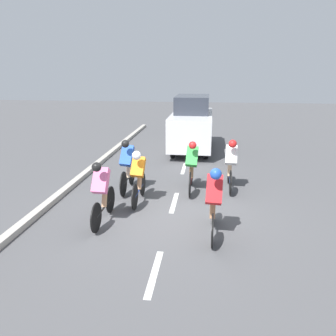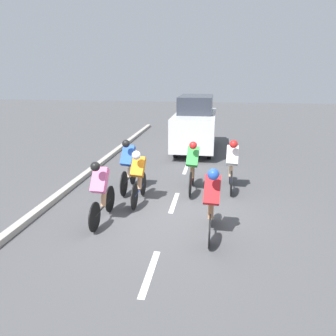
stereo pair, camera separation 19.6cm
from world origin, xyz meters
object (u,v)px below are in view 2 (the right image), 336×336
cyclist_green (192,166)px  cyclist_white (232,163)px  cyclist_orange (138,175)px  support_car (195,124)px  cyclist_pink (101,190)px  cyclist_blue (128,164)px  cyclist_red (212,200)px

cyclist_green → cyclist_white: 1.15m
cyclist_orange → support_car: 6.35m
cyclist_pink → cyclist_white: bearing=-138.8°
cyclist_white → cyclist_blue: cyclist_blue is taller
cyclist_green → cyclist_red: 2.70m
cyclist_orange → cyclist_pink: (0.57, 1.25, 0.01)m
support_car → cyclist_white: bearing=106.0°
support_car → cyclist_pink: bearing=78.0°
cyclist_red → cyclist_pink: (2.48, -0.33, -0.04)m
cyclist_white → cyclist_red: (0.51, 2.96, 0.02)m
cyclist_green → cyclist_blue: cyclist_blue is taller
cyclist_pink → support_car: (-1.59, -7.50, 0.37)m
cyclist_red → cyclist_pink: size_ratio=0.99×
cyclist_white → cyclist_pink: cyclist_white is taller
cyclist_green → cyclist_white: size_ratio=1.00×
cyclist_red → support_car: bearing=-83.5°
cyclist_white → cyclist_blue: (2.93, 0.51, 0.00)m
cyclist_red → cyclist_white: bearing=-99.8°
cyclist_orange → cyclist_red: size_ratio=0.97×
cyclist_white → cyclist_green: bearing=16.5°
cyclist_orange → cyclist_red: cyclist_red is taller
cyclist_orange → cyclist_blue: cyclist_blue is taller
cyclist_red → cyclist_blue: 3.45m
cyclist_pink → cyclist_blue: bearing=-91.5°
cyclist_white → support_car: support_car is taller
cyclist_blue → support_car: support_car is taller
cyclist_orange → cyclist_green: bearing=-141.6°
cyclist_blue → cyclist_red: bearing=134.7°
cyclist_white → cyclist_orange: cyclist_white is taller
cyclist_green → cyclist_red: cyclist_red is taller
cyclist_red → cyclist_pink: 2.51m
cyclist_pink → cyclist_blue: cyclist_blue is taller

